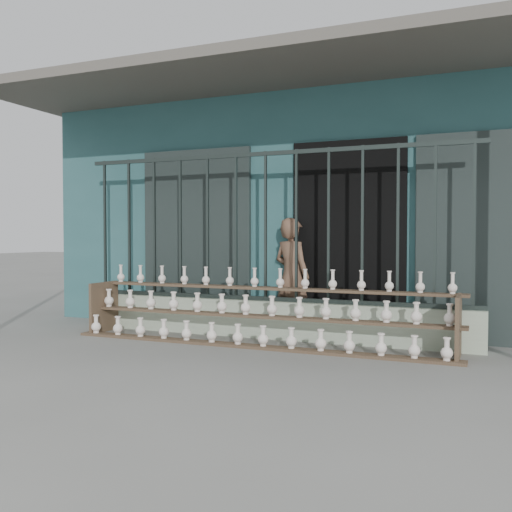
% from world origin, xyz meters
% --- Properties ---
extents(ground, '(60.00, 60.00, 0.00)m').
position_xyz_m(ground, '(0.00, 0.00, 0.00)').
color(ground, slate).
extents(workshop_building, '(7.40, 6.60, 3.21)m').
position_xyz_m(workshop_building, '(0.00, 4.23, 1.62)').
color(workshop_building, '#2C5B5E').
rests_on(workshop_building, ground).
extents(parapet_wall, '(5.00, 0.20, 0.45)m').
position_xyz_m(parapet_wall, '(0.00, 1.30, 0.23)').
color(parapet_wall, '#B6C7AB').
rests_on(parapet_wall, ground).
extents(security_fence, '(5.00, 0.04, 1.80)m').
position_xyz_m(security_fence, '(-0.00, 1.30, 1.35)').
color(security_fence, '#283330').
rests_on(security_fence, parapet_wall).
extents(shelf_rack, '(4.50, 0.68, 0.85)m').
position_xyz_m(shelf_rack, '(0.08, 0.88, 0.36)').
color(shelf_rack, brown).
rests_on(shelf_rack, ground).
extents(elderly_woman, '(0.63, 0.54, 1.46)m').
position_xyz_m(elderly_woman, '(0.22, 1.63, 0.73)').
color(elderly_woman, brown).
rests_on(elderly_woman, ground).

